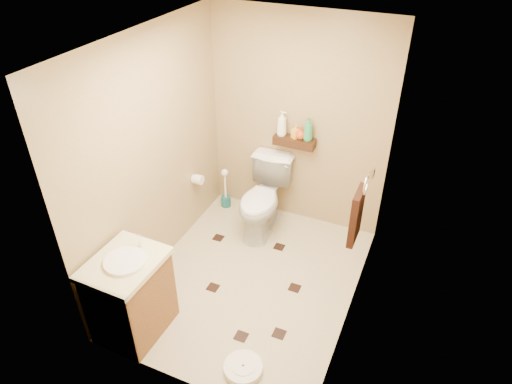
% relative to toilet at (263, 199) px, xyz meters
% --- Properties ---
extents(ground, '(2.50, 2.50, 0.00)m').
position_rel_toilet_xyz_m(ground, '(0.22, -0.83, -0.42)').
color(ground, '#C9B493').
rests_on(ground, ground).
extents(wall_back, '(2.00, 0.04, 2.40)m').
position_rel_toilet_xyz_m(wall_back, '(0.22, 0.42, 0.78)').
color(wall_back, tan).
rests_on(wall_back, ground).
extents(wall_front, '(2.00, 0.04, 2.40)m').
position_rel_toilet_xyz_m(wall_front, '(0.22, -2.08, 0.78)').
color(wall_front, tan).
rests_on(wall_front, ground).
extents(wall_left, '(0.04, 2.50, 2.40)m').
position_rel_toilet_xyz_m(wall_left, '(-0.78, -0.83, 0.78)').
color(wall_left, tan).
rests_on(wall_left, ground).
extents(wall_right, '(0.04, 2.50, 2.40)m').
position_rel_toilet_xyz_m(wall_right, '(1.22, -0.83, 0.78)').
color(wall_right, tan).
rests_on(wall_right, ground).
extents(ceiling, '(2.00, 2.50, 0.02)m').
position_rel_toilet_xyz_m(ceiling, '(0.22, -0.83, 1.98)').
color(ceiling, white).
rests_on(ceiling, wall_back).
extents(wall_shelf, '(0.46, 0.14, 0.10)m').
position_rel_toilet_xyz_m(wall_shelf, '(0.22, 0.34, 0.60)').
color(wall_shelf, '#361F0E').
rests_on(wall_shelf, wall_back).
extents(floor_accents, '(1.23, 1.38, 0.01)m').
position_rel_toilet_xyz_m(floor_accents, '(0.27, -0.88, -0.42)').
color(floor_accents, black).
rests_on(floor_accents, ground).
extents(toilet, '(0.51, 0.85, 0.84)m').
position_rel_toilet_xyz_m(toilet, '(0.00, 0.00, 0.00)').
color(toilet, white).
rests_on(toilet, ground).
extents(vanity, '(0.55, 0.67, 0.92)m').
position_rel_toilet_xyz_m(vanity, '(-0.48, -1.78, -0.01)').
color(vanity, brown).
rests_on(vanity, ground).
extents(bathroom_scale, '(0.37, 0.37, 0.07)m').
position_rel_toilet_xyz_m(bathroom_scale, '(0.59, -1.80, -0.39)').
color(bathroom_scale, white).
rests_on(bathroom_scale, ground).
extents(toilet_brush, '(0.12, 0.12, 0.53)m').
position_rel_toilet_xyz_m(toilet_brush, '(-0.60, 0.24, -0.23)').
color(toilet_brush, '#175A5D').
rests_on(toilet_brush, ground).
extents(towel_ring, '(0.12, 0.30, 0.76)m').
position_rel_toilet_xyz_m(towel_ring, '(1.14, -0.58, 0.53)').
color(towel_ring, silver).
rests_on(towel_ring, wall_right).
extents(toilet_paper, '(0.12, 0.11, 0.12)m').
position_rel_toilet_xyz_m(toilet_paper, '(-0.72, -0.18, 0.18)').
color(toilet_paper, white).
rests_on(toilet_paper, wall_left).
extents(bottle_a, '(0.13, 0.13, 0.28)m').
position_rel_toilet_xyz_m(bottle_a, '(0.07, 0.34, 0.79)').
color(bottle_a, white).
rests_on(bottle_a, wall_shelf).
extents(bottle_b, '(0.10, 0.10, 0.16)m').
position_rel_toilet_xyz_m(bottle_b, '(0.23, 0.34, 0.73)').
color(bottle_b, '#F6AE33').
rests_on(bottle_b, wall_shelf).
extents(bottle_c, '(0.15, 0.15, 0.14)m').
position_rel_toilet_xyz_m(bottle_c, '(0.29, 0.34, 0.72)').
color(bottle_c, '#C04216').
rests_on(bottle_c, wall_shelf).
extents(bottle_d, '(0.14, 0.14, 0.26)m').
position_rel_toilet_xyz_m(bottle_d, '(0.37, 0.34, 0.78)').
color(bottle_d, '#309055').
rests_on(bottle_d, wall_shelf).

